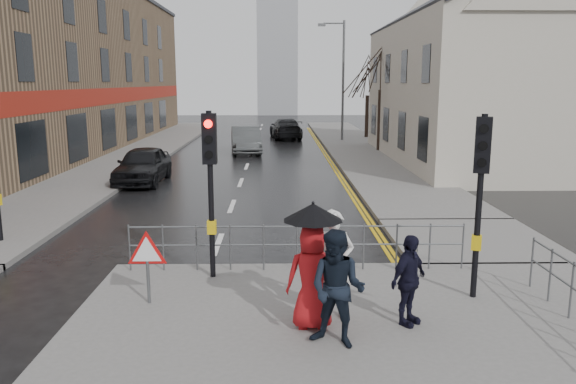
{
  "coord_description": "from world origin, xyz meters",
  "views": [
    {
      "loc": [
        1.56,
        -10.88,
        4.09
      ],
      "look_at": [
        1.8,
        2.81,
        1.4
      ],
      "focal_mm": 35.0,
      "sensor_mm": 36.0,
      "label": 1
    }
  ],
  "objects_px": {
    "pedestrian_b": "(337,289)",
    "pedestrian_with_umbrella": "(313,261)",
    "car_mid": "(246,140)",
    "car_parked": "(143,165)",
    "pedestrian_d": "(409,280)",
    "pedestrian_a": "(334,264)"
  },
  "relations": [
    {
      "from": "pedestrian_b",
      "to": "pedestrian_with_umbrella",
      "type": "distance_m",
      "value": 0.77
    },
    {
      "from": "car_mid",
      "to": "pedestrian_b",
      "type": "bearing_deg",
      "value": -89.59
    },
    {
      "from": "pedestrian_b",
      "to": "car_mid",
      "type": "xyz_separation_m",
      "value": [
        -2.77,
        24.74,
        -0.28
      ]
    },
    {
      "from": "pedestrian_b",
      "to": "car_parked",
      "type": "distance_m",
      "value": 16.26
    },
    {
      "from": "pedestrian_d",
      "to": "car_mid",
      "type": "bearing_deg",
      "value": 55.52
    },
    {
      "from": "pedestrian_d",
      "to": "car_parked",
      "type": "xyz_separation_m",
      "value": [
        -7.69,
        14.18,
        -0.16
      ]
    },
    {
      "from": "car_parked",
      "to": "car_mid",
      "type": "height_order",
      "value": "car_mid"
    },
    {
      "from": "pedestrian_with_umbrella",
      "to": "car_mid",
      "type": "distance_m",
      "value": 24.22
    },
    {
      "from": "car_mid",
      "to": "pedestrian_with_umbrella",
      "type": "bearing_deg",
      "value": -90.21
    },
    {
      "from": "pedestrian_with_umbrella",
      "to": "pedestrian_d",
      "type": "bearing_deg",
      "value": 3.38
    },
    {
      "from": "car_parked",
      "to": "pedestrian_with_umbrella",
      "type": "bearing_deg",
      "value": -66.17
    },
    {
      "from": "pedestrian_with_umbrella",
      "to": "pedestrian_a",
      "type": "bearing_deg",
      "value": 47.17
    },
    {
      "from": "pedestrian_with_umbrella",
      "to": "car_parked",
      "type": "height_order",
      "value": "pedestrian_with_umbrella"
    },
    {
      "from": "pedestrian_d",
      "to": "car_parked",
      "type": "distance_m",
      "value": 16.13
    },
    {
      "from": "pedestrian_d",
      "to": "pedestrian_a",
      "type": "bearing_deg",
      "value": 121.27
    },
    {
      "from": "pedestrian_a",
      "to": "pedestrian_with_umbrella",
      "type": "xyz_separation_m",
      "value": [
        -0.38,
        -0.41,
        0.19
      ]
    },
    {
      "from": "pedestrian_with_umbrella",
      "to": "car_parked",
      "type": "distance_m",
      "value": 15.53
    },
    {
      "from": "pedestrian_with_umbrella",
      "to": "pedestrian_d",
      "type": "xyz_separation_m",
      "value": [
        1.59,
        0.09,
        -0.36
      ]
    },
    {
      "from": "pedestrian_a",
      "to": "pedestrian_d",
      "type": "distance_m",
      "value": 1.26
    },
    {
      "from": "pedestrian_with_umbrella",
      "to": "car_mid",
      "type": "height_order",
      "value": "pedestrian_with_umbrella"
    },
    {
      "from": "pedestrian_b",
      "to": "car_parked",
      "type": "xyz_separation_m",
      "value": [
        -6.44,
        14.93,
        -0.3
      ]
    },
    {
      "from": "pedestrian_d",
      "to": "pedestrian_b",
      "type": "bearing_deg",
      "value": 166.85
    }
  ]
}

